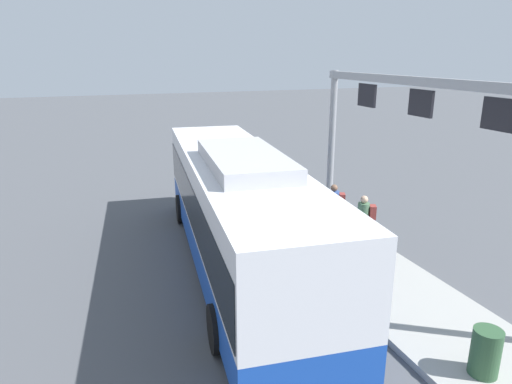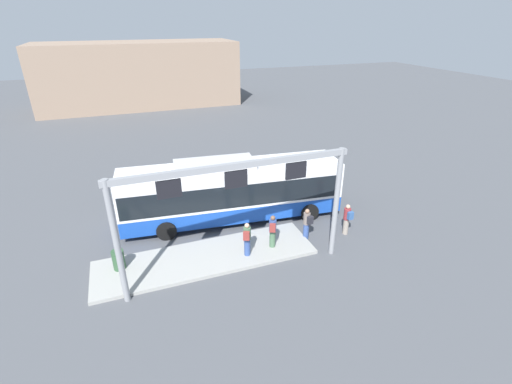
{
  "view_description": "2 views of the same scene",
  "coord_description": "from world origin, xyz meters",
  "px_view_note": "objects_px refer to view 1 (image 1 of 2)",
  "views": [
    {
      "loc": [
        -11.19,
        3.57,
        5.74
      ],
      "look_at": [
        2.73,
        -1.53,
        1.27
      ],
      "focal_mm": 32.18,
      "sensor_mm": 36.0,
      "label": 1
    },
    {
      "loc": [
        -4.93,
        -16.95,
        10.11
      ],
      "look_at": [
        1.19,
        -0.44,
        1.63
      ],
      "focal_mm": 25.68,
      "sensor_mm": 36.0,
      "label": 2
    }
  ],
  "objects_px": {
    "person_waiting_mid": "(334,208)",
    "person_waiting_far": "(364,221)",
    "bus_main": "(238,206)",
    "person_waiting_near": "(300,197)",
    "trash_bin": "(485,352)",
    "person_boarding": "(283,181)"
  },
  "relations": [
    {
      "from": "person_boarding",
      "to": "trash_bin",
      "type": "xyz_separation_m",
      "value": [
        -10.96,
        0.79,
        -0.28
      ]
    },
    {
      "from": "person_waiting_near",
      "to": "trash_bin",
      "type": "relative_size",
      "value": 1.86
    },
    {
      "from": "person_boarding",
      "to": "person_waiting_near",
      "type": "distance_m",
      "value": 2.14
    },
    {
      "from": "person_waiting_mid",
      "to": "person_waiting_far",
      "type": "bearing_deg",
      "value": 123.97
    },
    {
      "from": "bus_main",
      "to": "person_waiting_mid",
      "type": "bearing_deg",
      "value": -69.83
    },
    {
      "from": "person_waiting_mid",
      "to": "trash_bin",
      "type": "xyz_separation_m",
      "value": [
        -6.88,
        0.77,
        -0.44
      ]
    },
    {
      "from": "bus_main",
      "to": "person_waiting_mid",
      "type": "distance_m",
      "value": 3.69
    },
    {
      "from": "bus_main",
      "to": "trash_bin",
      "type": "xyz_separation_m",
      "value": [
        -5.99,
        -2.72,
        -1.2
      ]
    },
    {
      "from": "bus_main",
      "to": "trash_bin",
      "type": "bearing_deg",
      "value": -149.72
    },
    {
      "from": "bus_main",
      "to": "person_waiting_near",
      "type": "xyz_separation_m",
      "value": [
        2.85,
        -3.22,
        -0.92
      ]
    },
    {
      "from": "bus_main",
      "to": "person_boarding",
      "type": "distance_m",
      "value": 6.15
    },
    {
      "from": "bus_main",
      "to": "person_waiting_far",
      "type": "xyz_separation_m",
      "value": [
        -0.45,
        -3.73,
        -0.76
      ]
    },
    {
      "from": "bus_main",
      "to": "person_waiting_mid",
      "type": "relative_size",
      "value": 7.08
    },
    {
      "from": "bus_main",
      "to": "person_waiting_far",
      "type": "bearing_deg",
      "value": -91.07
    },
    {
      "from": "bus_main",
      "to": "trash_bin",
      "type": "distance_m",
      "value": 6.69
    },
    {
      "from": "person_boarding",
      "to": "person_waiting_near",
      "type": "relative_size",
      "value": 1.0
    },
    {
      "from": "person_waiting_near",
      "to": "person_waiting_far",
      "type": "relative_size",
      "value": 1.0
    },
    {
      "from": "person_boarding",
      "to": "trash_bin",
      "type": "relative_size",
      "value": 1.86
    },
    {
      "from": "person_waiting_mid",
      "to": "person_waiting_far",
      "type": "relative_size",
      "value": 1.0
    },
    {
      "from": "person_waiting_far",
      "to": "trash_bin",
      "type": "xyz_separation_m",
      "value": [
        -5.54,
        1.0,
        -0.44
      ]
    },
    {
      "from": "bus_main",
      "to": "person_waiting_near",
      "type": "relative_size",
      "value": 7.08
    },
    {
      "from": "person_waiting_far",
      "to": "trash_bin",
      "type": "distance_m",
      "value": 5.65
    }
  ]
}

